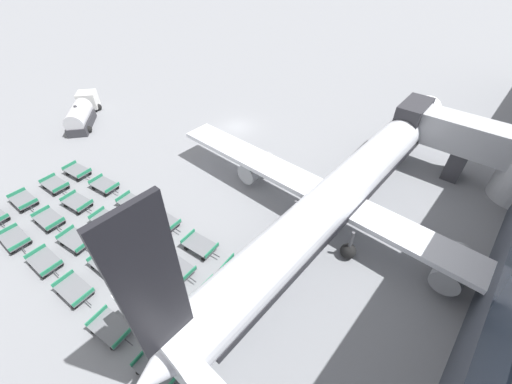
# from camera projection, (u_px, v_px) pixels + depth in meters

# --- Properties ---
(ground_plane) EXTENTS (500.00, 500.00, 0.00)m
(ground_plane) POSITION_uv_depth(u_px,v_px,m) (237.00, 127.00, 41.32)
(ground_plane) COLOR gray
(jet_bridge) EXTENTS (14.97, 5.18, 6.53)m
(jet_bridge) POSITION_uv_depth(u_px,v_px,m) (487.00, 151.00, 30.01)
(jet_bridge) COLOR #B2B5BA
(jet_bridge) RESTS_ON ground_plane
(airplane) EXTENTS (35.60, 40.96, 13.80)m
(airplane) POSITION_uv_depth(u_px,v_px,m) (344.00, 190.00, 26.04)
(airplane) COLOR silver
(airplane) RESTS_ON ground_plane
(fuel_tanker_primary) EXTENTS (8.62, 7.48, 3.03)m
(fuel_tanker_primary) POSITION_uv_depth(u_px,v_px,m) (82.00, 114.00, 41.28)
(fuel_tanker_primary) COLOR white
(fuel_tanker_primary) RESTS_ON ground_plane
(baggage_dolly_row_near_col_b) EXTENTS (3.44, 1.85, 0.92)m
(baggage_dolly_row_near_col_b) POSITION_uv_depth(u_px,v_px,m) (15.00, 239.00, 25.95)
(baggage_dolly_row_near_col_b) COLOR slate
(baggage_dolly_row_near_col_b) RESTS_ON ground_plane
(baggage_dolly_row_near_col_c) EXTENTS (3.46, 1.91, 0.92)m
(baggage_dolly_row_near_col_c) POSITION_uv_depth(u_px,v_px,m) (45.00, 262.00, 24.21)
(baggage_dolly_row_near_col_c) COLOR slate
(baggage_dolly_row_near_col_c) RESTS_ON ground_plane
(baggage_dolly_row_near_col_d) EXTENTS (3.47, 1.95, 0.92)m
(baggage_dolly_row_near_col_d) POSITION_uv_depth(u_px,v_px,m) (74.00, 290.00, 22.35)
(baggage_dolly_row_near_col_d) COLOR slate
(baggage_dolly_row_near_col_d) RESTS_ON ground_plane
(baggage_dolly_row_near_col_e) EXTENTS (3.49, 2.05, 0.92)m
(baggage_dolly_row_near_col_e) POSITION_uv_depth(u_px,v_px,m) (111.00, 328.00, 20.23)
(baggage_dolly_row_near_col_e) COLOR slate
(baggage_dolly_row_near_col_e) RESTS_ON ground_plane
(baggage_dolly_row_near_col_f) EXTENTS (3.48, 1.99, 0.92)m
(baggage_dolly_row_near_col_f) POSITION_uv_depth(u_px,v_px,m) (158.00, 369.00, 18.37)
(baggage_dolly_row_near_col_f) COLOR slate
(baggage_dolly_row_near_col_f) RESTS_ON ground_plane
(baggage_dolly_row_mid_a_col_a) EXTENTS (3.45, 1.88, 0.92)m
(baggage_dolly_row_mid_a_col_a) POSITION_uv_depth(u_px,v_px,m) (24.00, 200.00, 29.58)
(baggage_dolly_row_mid_a_col_a) COLOR slate
(baggage_dolly_row_mid_a_col_a) RESTS_ON ground_plane
(baggage_dolly_row_mid_a_col_b) EXTENTS (3.46, 1.92, 0.92)m
(baggage_dolly_row_mid_a_col_b) POSITION_uv_depth(u_px,v_px,m) (49.00, 219.00, 27.68)
(baggage_dolly_row_mid_a_col_b) COLOR slate
(baggage_dolly_row_mid_a_col_b) RESTS_ON ground_plane
(baggage_dolly_row_mid_a_col_c) EXTENTS (3.50, 2.07, 0.92)m
(baggage_dolly_row_mid_a_col_c) POSITION_uv_depth(u_px,v_px,m) (76.00, 240.00, 25.84)
(baggage_dolly_row_mid_a_col_c) COLOR slate
(baggage_dolly_row_mid_a_col_c) RESTS_ON ground_plane
(baggage_dolly_row_mid_a_col_d) EXTENTS (3.47, 1.94, 0.92)m
(baggage_dolly_row_mid_a_col_d) POSITION_uv_depth(u_px,v_px,m) (107.00, 264.00, 24.04)
(baggage_dolly_row_mid_a_col_d) COLOR slate
(baggage_dolly_row_mid_a_col_d) RESTS_ON ground_plane
(baggage_dolly_row_mid_a_col_e) EXTENTS (3.48, 1.99, 0.92)m
(baggage_dolly_row_mid_a_col_e) POSITION_uv_depth(u_px,v_px,m) (144.00, 294.00, 22.08)
(baggage_dolly_row_mid_a_col_e) COLOR slate
(baggage_dolly_row_mid_a_col_e) RESTS_ON ground_plane
(baggage_dolly_row_mid_a_col_f) EXTENTS (3.47, 1.95, 0.92)m
(baggage_dolly_row_mid_a_col_f) POSITION_uv_depth(u_px,v_px,m) (191.00, 329.00, 20.17)
(baggage_dolly_row_mid_a_col_f) COLOR slate
(baggage_dolly_row_mid_a_col_f) RESTS_ON ground_plane
(baggage_dolly_row_mid_b_col_a) EXTENTS (3.47, 1.95, 0.92)m
(baggage_dolly_row_mid_b_col_a) POSITION_uv_depth(u_px,v_px,m) (55.00, 185.00, 31.37)
(baggage_dolly_row_mid_b_col_a) COLOR slate
(baggage_dolly_row_mid_b_col_a) RESTS_ON ground_plane
(baggage_dolly_row_mid_b_col_b) EXTENTS (3.49, 2.06, 0.92)m
(baggage_dolly_row_mid_b_col_b) POSITION_uv_depth(u_px,v_px,m) (77.00, 202.00, 29.36)
(baggage_dolly_row_mid_b_col_b) COLOR slate
(baggage_dolly_row_mid_b_col_b) RESTS_ON ground_plane
(baggage_dolly_row_mid_b_col_c) EXTENTS (3.50, 2.07, 0.92)m
(baggage_dolly_row_mid_b_col_c) POSITION_uv_depth(u_px,v_px,m) (107.00, 220.00, 27.59)
(baggage_dolly_row_mid_b_col_c) COLOR slate
(baggage_dolly_row_mid_b_col_c) RESTS_ON ground_plane
(baggage_dolly_row_mid_b_col_d) EXTENTS (3.48, 1.98, 0.92)m
(baggage_dolly_row_mid_b_col_d) POSITION_uv_depth(u_px,v_px,m) (139.00, 242.00, 25.73)
(baggage_dolly_row_mid_b_col_d) COLOR slate
(baggage_dolly_row_mid_b_col_d) RESTS_ON ground_plane
(baggage_dolly_row_mid_b_col_e) EXTENTS (3.46, 1.91, 0.92)m
(baggage_dolly_row_mid_b_col_e) POSITION_uv_depth(u_px,v_px,m) (177.00, 268.00, 23.77)
(baggage_dolly_row_mid_b_col_e) COLOR slate
(baggage_dolly_row_mid_b_col_e) RESTS_ON ground_plane
(baggage_dolly_row_mid_b_col_f) EXTENTS (3.45, 1.87, 0.92)m
(baggage_dolly_row_mid_b_col_f) POSITION_uv_depth(u_px,v_px,m) (219.00, 296.00, 21.99)
(baggage_dolly_row_mid_b_col_f) COLOR slate
(baggage_dolly_row_mid_b_col_f) RESTS_ON ground_plane
(baggage_dolly_row_far_col_a) EXTENTS (3.49, 2.05, 0.92)m
(baggage_dolly_row_far_col_a) POSITION_uv_depth(u_px,v_px,m) (78.00, 171.00, 33.09)
(baggage_dolly_row_far_col_a) COLOR slate
(baggage_dolly_row_far_col_a) RESTS_ON ground_plane
(baggage_dolly_row_far_col_b) EXTENTS (3.49, 2.03, 0.92)m
(baggage_dolly_row_far_col_b) POSITION_uv_depth(u_px,v_px,m) (105.00, 185.00, 31.31)
(baggage_dolly_row_far_col_b) COLOR slate
(baggage_dolly_row_far_col_b) RESTS_ON ground_plane
(baggage_dolly_row_far_col_c) EXTENTS (3.48, 2.00, 0.92)m
(baggage_dolly_row_far_col_c) POSITION_uv_depth(u_px,v_px,m) (133.00, 203.00, 29.27)
(baggage_dolly_row_far_col_c) COLOR slate
(baggage_dolly_row_far_col_c) RESTS_ON ground_plane
(baggage_dolly_row_far_col_d) EXTENTS (3.46, 1.91, 0.92)m
(baggage_dolly_row_far_col_d) POSITION_uv_depth(u_px,v_px,m) (164.00, 221.00, 27.50)
(baggage_dolly_row_far_col_d) COLOR slate
(baggage_dolly_row_far_col_d) RESTS_ON ground_plane
(baggage_dolly_row_far_col_e) EXTENTS (3.48, 1.98, 0.92)m
(baggage_dolly_row_far_col_e) POSITION_uv_depth(u_px,v_px,m) (200.00, 245.00, 25.44)
(baggage_dolly_row_far_col_e) COLOR slate
(baggage_dolly_row_far_col_e) RESTS_ON ground_plane
(baggage_dolly_row_far_col_f) EXTENTS (3.49, 2.00, 0.92)m
(baggage_dolly_row_far_col_f) POSITION_uv_depth(u_px,v_px,m) (242.00, 272.00, 23.51)
(baggage_dolly_row_far_col_f) COLOR slate
(baggage_dolly_row_far_col_f) RESTS_ON ground_plane
(stand_guidance_stripe) EXTENTS (0.39, 20.21, 0.01)m
(stand_guidance_stripe) POSITION_uv_depth(u_px,v_px,m) (248.00, 260.00, 24.88)
(stand_guidance_stripe) COLOR white
(stand_guidance_stripe) RESTS_ON ground_plane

